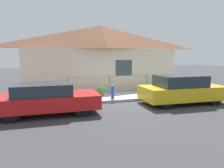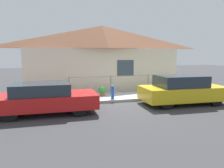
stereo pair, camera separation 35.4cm
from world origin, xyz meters
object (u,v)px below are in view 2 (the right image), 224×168
object	(u,v)px
car_right	(182,90)
fire_hydrant	(113,92)
potted_plant_near_hydrant	(102,90)
car_left	(45,98)

from	to	relation	value
car_right	fire_hydrant	size ratio (longest dim) A/B	5.84
car_right	potted_plant_near_hydrant	size ratio (longest dim) A/B	7.56
car_right	fire_hydrant	xyz separation A→B (m)	(-3.07, 1.44, -0.20)
car_left	fire_hydrant	xyz separation A→B (m)	(3.25, 1.44, -0.15)
car_left	potted_plant_near_hydrant	size ratio (longest dim) A/B	7.55
car_right	fire_hydrant	distance (m)	3.39
car_left	fire_hydrant	world-z (taller)	car_left
potted_plant_near_hydrant	car_right	bearing A→B (deg)	-35.65
car_right	potted_plant_near_hydrant	bearing A→B (deg)	146.53
fire_hydrant	car_left	bearing A→B (deg)	-156.16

